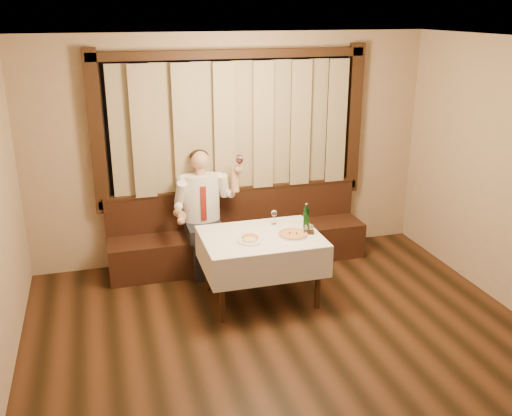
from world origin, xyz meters
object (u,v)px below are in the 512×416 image
object	(u,v)px
green_bottle	(306,218)
seated_man	(203,203)
dining_table	(261,244)
pizza	(293,234)
banquette	(238,239)
pasta_red	(250,236)
cruet_caddy	(309,230)
pasta_cream	(250,238)

from	to	relation	value
green_bottle	seated_man	distance (m)	1.32
dining_table	pizza	size ratio (longest dim) A/B	3.86
pizza	green_bottle	bearing A→B (deg)	35.69
banquette	green_bottle	xyz separation A→B (m)	(0.53, -0.97, 0.57)
dining_table	pasta_red	distance (m)	0.22
dining_table	seated_man	distance (m)	1.05
dining_table	pasta_red	xyz separation A→B (m)	(-0.14, -0.07, 0.15)
dining_table	cruet_caddy	bearing A→B (deg)	-10.35
pizza	green_bottle	size ratio (longest dim) A/B	1.11
banquette	pasta_red	bearing A→B (deg)	-97.47
pasta_red	cruet_caddy	world-z (taller)	cruet_caddy
pasta_cream	seated_man	distance (m)	1.10
pizza	pasta_cream	xyz separation A→B (m)	(-0.49, -0.04, 0.02)
dining_table	pizza	distance (m)	0.36
pizza	pasta_red	xyz separation A→B (m)	(-0.47, 0.02, 0.03)
pizza	pasta_red	distance (m)	0.47
dining_table	green_bottle	distance (m)	0.58
pasta_red	cruet_caddy	xyz separation A→B (m)	(0.65, -0.02, 0.00)
banquette	pasta_red	world-z (taller)	banquette
pasta_red	cruet_caddy	size ratio (longest dim) A/B	2.34
dining_table	green_bottle	size ratio (longest dim) A/B	4.30
cruet_caddy	banquette	bearing A→B (deg)	137.76
pizza	green_bottle	xyz separation A→B (m)	(0.20, 0.15, 0.11)
dining_table	cruet_caddy	distance (m)	0.54
pasta_cream	seated_man	bearing A→B (deg)	105.01
banquette	pasta_red	distance (m)	1.21
banquette	pasta_cream	size ratio (longest dim) A/B	12.26
pasta_red	cruet_caddy	distance (m)	0.65
pizza	cruet_caddy	bearing A→B (deg)	0.69
green_bottle	cruet_caddy	size ratio (longest dim) A/B	2.40
dining_table	pasta_cream	world-z (taller)	pasta_cream
pasta_red	seated_man	size ratio (longest dim) A/B	0.19
cruet_caddy	pasta_red	bearing A→B (deg)	-158.33
cruet_caddy	dining_table	bearing A→B (deg)	-167.09
dining_table	pasta_cream	distance (m)	0.25
dining_table	pizza	xyz separation A→B (m)	(0.33, -0.10, 0.12)
dining_table	seated_man	world-z (taller)	seated_man
seated_man	banquette	bearing A→B (deg)	11.48
pizza	seated_man	world-z (taller)	seated_man
cruet_caddy	pizza	bearing A→B (deg)	-156.05
pizza	dining_table	bearing A→B (deg)	163.78
green_bottle	pasta_red	bearing A→B (deg)	-169.46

